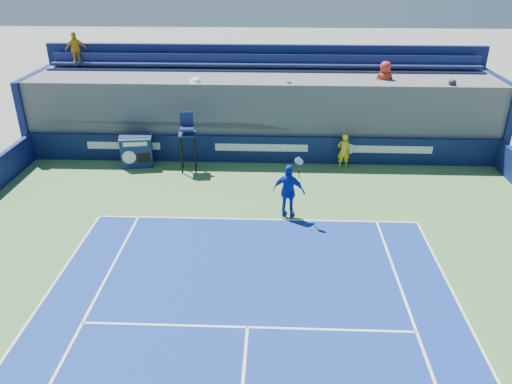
{
  "coord_description": "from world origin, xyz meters",
  "views": [
    {
      "loc": [
        0.6,
        -3.16,
        8.34
      ],
      "look_at": [
        0.0,
        11.5,
        1.25
      ],
      "focal_mm": 35.0,
      "sensor_mm": 36.0,
      "label": 1
    }
  ],
  "objects_px": {
    "match_clock": "(137,150)",
    "tennis_player": "(289,191)",
    "ball_person": "(344,151)",
    "umpire_chair": "(187,136)"
  },
  "relations": [
    {
      "from": "umpire_chair",
      "to": "tennis_player",
      "type": "relative_size",
      "value": 0.96
    },
    {
      "from": "umpire_chair",
      "to": "tennis_player",
      "type": "bearing_deg",
      "value": -43.45
    },
    {
      "from": "tennis_player",
      "to": "ball_person",
      "type": "bearing_deg",
      "value": 61.72
    },
    {
      "from": "match_clock",
      "to": "tennis_player",
      "type": "xyz_separation_m",
      "value": [
        6.38,
        -4.29,
        0.23
      ]
    },
    {
      "from": "ball_person",
      "to": "umpire_chair",
      "type": "xyz_separation_m",
      "value": [
        -6.49,
        -0.58,
        0.76
      ]
    },
    {
      "from": "match_clock",
      "to": "ball_person",
      "type": "bearing_deg",
      "value": 1.07
    },
    {
      "from": "match_clock",
      "to": "tennis_player",
      "type": "height_order",
      "value": "tennis_player"
    },
    {
      "from": "umpire_chair",
      "to": "tennis_player",
      "type": "height_order",
      "value": "tennis_player"
    },
    {
      "from": "umpire_chair",
      "to": "match_clock",
      "type": "bearing_deg",
      "value": 169.77
    },
    {
      "from": "ball_person",
      "to": "tennis_player",
      "type": "xyz_separation_m",
      "value": [
        -2.4,
        -4.46,
        0.21
      ]
    }
  ]
}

